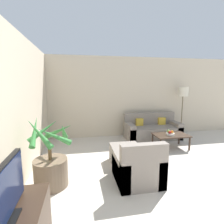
{
  "coord_description": "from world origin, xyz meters",
  "views": [
    {
      "loc": [
        -2.38,
        0.6,
        1.79
      ],
      "look_at": [
        -1.45,
        5.44,
        1.0
      ],
      "focal_mm": 28.0,
      "sensor_mm": 36.0,
      "label": 1
    }
  ],
  "objects": [
    {
      "name": "orange_fruit",
      "position": [
        0.14,
        4.87,
        0.49
      ],
      "size": [
        0.08,
        0.08,
        0.08
      ],
      "color": "orange",
      "rests_on": "fruit_bowl"
    },
    {
      "name": "armchair",
      "position": [
        -1.35,
        3.46,
        0.27
      ],
      "size": [
        0.8,
        0.82,
        0.83
      ],
      "color": "gray",
      "rests_on": "ground_plane"
    },
    {
      "name": "potted_palm",
      "position": [
        -2.89,
        3.62,
        0.38
      ],
      "size": [
        0.82,
        0.83,
        1.26
      ],
      "color": "brown",
      "rests_on": "ground_plane"
    },
    {
      "name": "ottoman",
      "position": [
        -1.36,
        4.3,
        0.2
      ],
      "size": [
        0.66,
        0.52,
        0.41
      ],
      "color": "gray",
      "rests_on": "ground_plane"
    },
    {
      "name": "wall_back",
      "position": [
        0.0,
        6.44,
        1.35
      ],
      "size": [
        8.33,
        0.06,
        2.7
      ],
      "color": "beige",
      "rests_on": "ground_plane"
    },
    {
      "name": "apple_red",
      "position": [
        0.06,
        4.85,
        0.49
      ],
      "size": [
        0.08,
        0.08,
        0.08
      ],
      "color": "red",
      "rests_on": "fruit_bowl"
    },
    {
      "name": "fruit_bowl",
      "position": [
        0.09,
        4.89,
        0.42
      ],
      "size": [
        0.23,
        0.23,
        0.05
      ],
      "color": "beige",
      "rests_on": "coffee_table"
    },
    {
      "name": "television",
      "position": [
        -3.03,
        2.11,
        0.84
      ],
      "size": [
        0.18,
        0.91,
        0.52
      ],
      "color": "black",
      "rests_on": "tv_console"
    },
    {
      "name": "coffee_table",
      "position": [
        0.14,
        4.94,
        0.34
      ],
      "size": [
        0.94,
        0.6,
        0.39
      ],
      "color": "#38281E",
      "rests_on": "ground_plane"
    },
    {
      "name": "floor_lamp",
      "position": [
        1.14,
        6.02,
        1.45
      ],
      "size": [
        0.33,
        0.33,
        1.69
      ],
      "color": "brown",
      "rests_on": "ground_plane"
    },
    {
      "name": "wall_left",
      "position": [
        -3.4,
        3.2,
        1.35
      ],
      "size": [
        0.06,
        8.01,
        2.7
      ],
      "color": "beige",
      "rests_on": "ground_plane"
    },
    {
      "name": "apple_green",
      "position": [
        0.06,
        4.94,
        0.49
      ],
      "size": [
        0.08,
        0.08,
        0.08
      ],
      "color": "olive",
      "rests_on": "fruit_bowl"
    },
    {
      "name": "sofa_loveseat",
      "position": [
        -0.0,
        5.89,
        0.28
      ],
      "size": [
        1.78,
        0.77,
        0.83
      ],
      "color": "gray",
      "rests_on": "ground_plane"
    }
  ]
}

